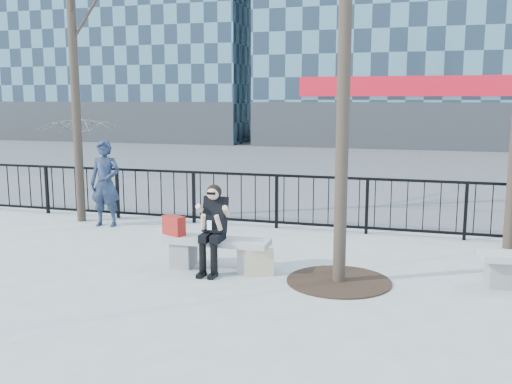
# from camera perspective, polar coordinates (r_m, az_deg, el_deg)

# --- Properties ---
(ground) EXTENTS (120.00, 120.00, 0.00)m
(ground) POSITION_cam_1_polar(r_m,az_deg,el_deg) (8.91, -3.94, -7.69)
(ground) COLOR gray
(ground) RESTS_ON ground
(street_surface) EXTENTS (60.00, 23.00, 0.01)m
(street_surface) POSITION_cam_1_polar(r_m,az_deg,el_deg) (23.33, 8.78, 2.85)
(street_surface) COLOR #474747
(street_surface) RESTS_ON ground
(railing) EXTENTS (14.00, 0.06, 1.10)m
(railing) POSITION_cam_1_polar(r_m,az_deg,el_deg) (11.56, 1.12, -0.88)
(railing) COLOR black
(railing) RESTS_ON ground
(tree_grate) EXTENTS (1.50, 1.50, 0.02)m
(tree_grate) POSITION_cam_1_polar(r_m,az_deg,el_deg) (8.38, 8.28, -8.81)
(tree_grate) COLOR black
(tree_grate) RESTS_ON ground
(bench_main) EXTENTS (1.65, 0.46, 0.49)m
(bench_main) POSITION_cam_1_polar(r_m,az_deg,el_deg) (8.82, -3.96, -5.82)
(bench_main) COLOR slate
(bench_main) RESTS_ON ground
(seated_woman) EXTENTS (0.50, 0.64, 1.34)m
(seated_woman) POSITION_cam_1_polar(r_m,az_deg,el_deg) (8.59, -4.35, -3.71)
(seated_woman) COLOR black
(seated_woman) RESTS_ON ground
(handbag) EXTENTS (0.41, 0.31, 0.30)m
(handbag) POSITION_cam_1_polar(r_m,az_deg,el_deg) (9.02, -8.21, -3.33)
(handbag) COLOR maroon
(handbag) RESTS_ON bench_main
(shopping_bag) EXTENTS (0.45, 0.28, 0.40)m
(shopping_bag) POSITION_cam_1_polar(r_m,az_deg,el_deg) (8.53, 0.35, -7.04)
(shopping_bag) COLOR beige
(shopping_bag) RESTS_ON ground
(standing_man) EXTENTS (0.69, 0.49, 1.77)m
(standing_man) POSITION_cam_1_polar(r_m,az_deg,el_deg) (12.05, -14.83, 0.83)
(standing_man) COLOR black
(standing_man) RESTS_ON ground
(vendor_umbrella) EXTENTS (3.04, 3.07, 2.14)m
(vendor_umbrella) POSITION_cam_1_polar(r_m,az_deg,el_deg) (16.88, -17.14, 3.73)
(vendor_umbrella) COLOR #CFDE31
(vendor_umbrella) RESTS_ON ground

